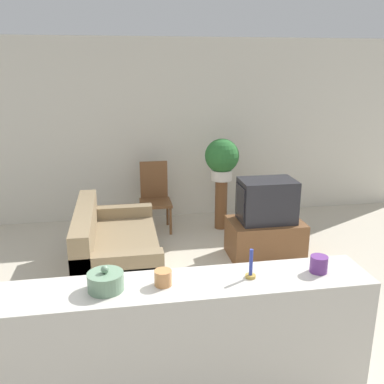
% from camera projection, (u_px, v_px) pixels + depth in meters
% --- Properties ---
extents(ground_plane, '(14.00, 14.00, 0.00)m').
position_uv_depth(ground_plane, '(168.00, 353.00, 3.57)').
color(ground_plane, beige).
extents(wall_back, '(9.00, 0.06, 2.70)m').
position_uv_depth(wall_back, '(140.00, 131.00, 6.42)').
color(wall_back, beige).
rests_on(wall_back, ground_plane).
extents(couch, '(0.90, 1.60, 0.79)m').
position_uv_depth(couch, '(114.00, 251.00, 4.86)').
color(couch, '#847051').
rests_on(couch, ground_plane).
extents(tv_stand, '(0.90, 0.60, 0.47)m').
position_uv_depth(tv_stand, '(265.00, 238.00, 5.32)').
color(tv_stand, brown).
rests_on(tv_stand, ground_plane).
extents(television, '(0.67, 0.45, 0.52)m').
position_uv_depth(television, '(266.00, 201.00, 5.18)').
color(television, '#232328').
rests_on(television, tv_stand).
extents(wooden_chair, '(0.44, 0.44, 0.98)m').
position_uv_depth(wooden_chair, '(155.00, 194.00, 6.15)').
color(wooden_chair, brown).
rests_on(wooden_chair, ground_plane).
extents(plant_stand, '(0.18, 0.18, 0.73)m').
position_uv_depth(plant_stand, '(221.00, 204.00, 6.22)').
color(plant_stand, brown).
rests_on(plant_stand, ground_plane).
extents(potted_plant, '(0.48, 0.48, 0.59)m').
position_uv_depth(potted_plant, '(222.00, 158.00, 6.02)').
color(potted_plant, white).
rests_on(potted_plant, plant_stand).
extents(foreground_counter, '(2.59, 0.44, 0.97)m').
position_uv_depth(foreground_counter, '(178.00, 348.00, 2.88)').
color(foreground_counter, beige).
rests_on(foreground_counter, ground_plane).
extents(decorative_bowl, '(0.23, 0.23, 0.16)m').
position_uv_depth(decorative_bowl, '(106.00, 281.00, 2.65)').
color(decorative_bowl, gray).
rests_on(decorative_bowl, foreground_counter).
extents(candle_jar, '(0.11, 0.11, 0.10)m').
position_uv_depth(candle_jar, '(163.00, 278.00, 2.71)').
color(candle_jar, '#C6844C').
rests_on(candle_jar, foreground_counter).
extents(candlestick, '(0.07, 0.07, 0.20)m').
position_uv_depth(candlestick, '(251.00, 269.00, 2.80)').
color(candlestick, '#B7933D').
rests_on(candlestick, foreground_counter).
extents(coffee_tin, '(0.12, 0.12, 0.11)m').
position_uv_depth(coffee_tin, '(319.00, 264.00, 2.88)').
color(coffee_tin, '#66337F').
rests_on(coffee_tin, foreground_counter).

